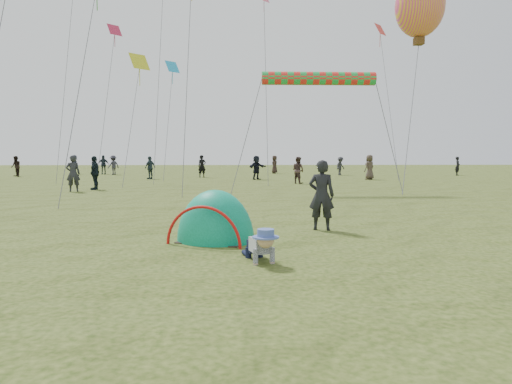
{
  "coord_description": "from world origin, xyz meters",
  "views": [
    {
      "loc": [
        -0.45,
        -7.39,
        1.85
      ],
      "look_at": [
        -0.09,
        2.79,
        1.0
      ],
      "focal_mm": 32.0,
      "sensor_mm": 36.0,
      "label": 1
    }
  ],
  "objects_px": {
    "balloon_kite": "(420,10)",
    "crawling_toddler": "(261,244)",
    "popup_tent": "(215,241)",
    "standing_adult": "(321,195)"
  },
  "relations": [
    {
      "from": "standing_adult",
      "to": "balloon_kite",
      "type": "distance_m",
      "value": 18.55
    },
    {
      "from": "popup_tent",
      "to": "balloon_kite",
      "type": "distance_m",
      "value": 21.09
    },
    {
      "from": "crawling_toddler",
      "to": "balloon_kite",
      "type": "xyz_separation_m",
      "value": [
        9.47,
        17.58,
        9.36
      ]
    },
    {
      "from": "crawling_toddler",
      "to": "balloon_kite",
      "type": "relative_size",
      "value": 0.22
    },
    {
      "from": "balloon_kite",
      "to": "crawling_toddler",
      "type": "bearing_deg",
      "value": -118.32
    },
    {
      "from": "standing_adult",
      "to": "balloon_kite",
      "type": "xyz_separation_m",
      "value": [
        7.85,
        14.3,
        8.82
      ]
    },
    {
      "from": "crawling_toddler",
      "to": "standing_adult",
      "type": "xyz_separation_m",
      "value": [
        1.62,
        3.28,
        0.54
      ]
    },
    {
      "from": "crawling_toddler",
      "to": "standing_adult",
      "type": "relative_size",
      "value": 0.48
    },
    {
      "from": "crawling_toddler",
      "to": "popup_tent",
      "type": "xyz_separation_m",
      "value": [
        -0.89,
        1.97,
        -0.31
      ]
    },
    {
      "from": "popup_tent",
      "to": "balloon_kite",
      "type": "bearing_deg",
      "value": 77.1
    }
  ]
}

